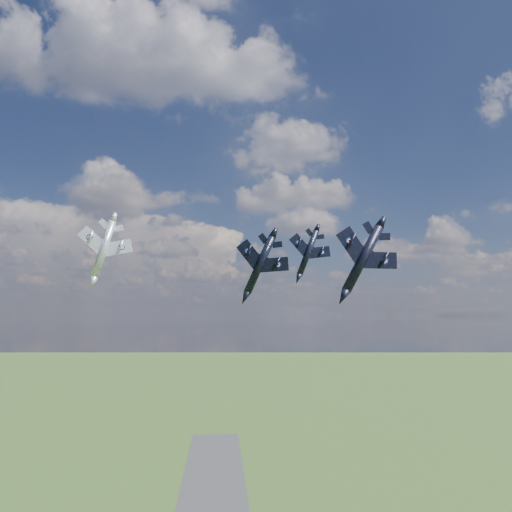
{
  "coord_description": "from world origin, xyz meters",
  "views": [
    {
      "loc": [
        2.35,
        -69.8,
        72.77
      ],
      "look_at": [
        8.44,
        15.83,
        83.12
      ],
      "focal_mm": 35.0,
      "sensor_mm": 36.0,
      "label": 1
    }
  ],
  "objects_px": {
    "jet_right_navy": "(363,258)",
    "jet_high_navy": "(308,252)",
    "jet_left_silver": "(104,249)",
    "jet_lead_navy": "(260,264)"
  },
  "relations": [
    {
      "from": "jet_lead_navy",
      "to": "jet_right_navy",
      "type": "xyz_separation_m",
      "value": [
        13.62,
        -19.33,
        -1.0
      ]
    },
    {
      "from": "jet_left_silver",
      "to": "jet_high_navy",
      "type": "bearing_deg",
      "value": -2.97
    },
    {
      "from": "jet_lead_navy",
      "to": "jet_left_silver",
      "type": "distance_m",
      "value": 27.7
    },
    {
      "from": "jet_right_navy",
      "to": "jet_high_navy",
      "type": "xyz_separation_m",
      "value": [
        -4.08,
        22.72,
        3.73
      ]
    },
    {
      "from": "jet_right_navy",
      "to": "jet_left_silver",
      "type": "distance_m",
      "value": 44.08
    },
    {
      "from": "jet_right_navy",
      "to": "jet_left_silver",
      "type": "xyz_separation_m",
      "value": [
        -41.01,
        15.84,
        3.15
      ]
    },
    {
      "from": "jet_right_navy",
      "to": "jet_high_navy",
      "type": "distance_m",
      "value": 23.38
    },
    {
      "from": "jet_right_navy",
      "to": "jet_high_navy",
      "type": "bearing_deg",
      "value": 99.44
    },
    {
      "from": "jet_lead_navy",
      "to": "jet_right_navy",
      "type": "height_order",
      "value": "jet_lead_navy"
    },
    {
      "from": "jet_right_navy",
      "to": "jet_high_navy",
      "type": "height_order",
      "value": "jet_high_navy"
    }
  ]
}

